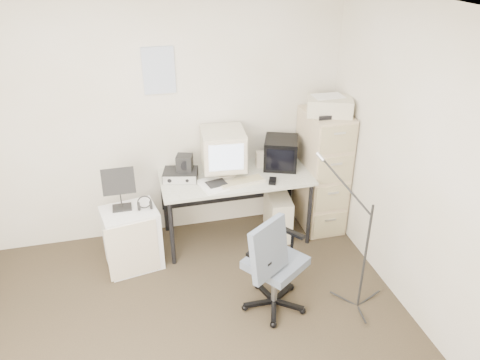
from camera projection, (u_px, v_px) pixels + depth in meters
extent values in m
cube|color=#322A1F|center=(202.00, 351.00, 3.65)|extent=(3.60, 3.60, 0.01)
cube|color=white|center=(184.00, 15.00, 2.48)|extent=(3.60, 3.60, 0.01)
cube|color=silver|center=(165.00, 120.00, 4.60)|extent=(3.60, 0.02, 2.50)
cube|color=silver|center=(435.00, 183.00, 3.45)|extent=(0.02, 3.60, 2.50)
cube|color=white|center=(159.00, 71.00, 4.36)|extent=(0.30, 0.02, 0.44)
cube|color=#C9B687|center=(322.00, 171.00, 4.95)|extent=(0.40, 0.60, 1.30)
cube|color=#B9B5AC|center=(330.00, 106.00, 4.58)|extent=(0.51, 0.43, 0.17)
cube|color=silver|center=(236.00, 207.00, 4.86)|extent=(1.50, 0.70, 0.73)
cube|color=#B9B5AC|center=(223.00, 153.00, 4.63)|extent=(0.45, 0.47, 0.46)
cube|color=black|center=(281.00, 153.00, 4.81)|extent=(0.44, 0.45, 0.30)
cube|color=beige|center=(260.00, 159.00, 4.84)|extent=(0.10, 0.10, 0.16)
cube|color=#B9B5AC|center=(241.00, 182.00, 4.54)|extent=(0.48, 0.24, 0.03)
cube|color=black|center=(273.00, 181.00, 4.55)|extent=(0.11, 0.13, 0.04)
cube|color=black|center=(181.00, 175.00, 4.60)|extent=(0.38, 0.31, 0.09)
cube|color=black|center=(185.00, 162.00, 4.57)|extent=(0.19, 0.18, 0.15)
cube|color=white|center=(212.00, 185.00, 4.49)|extent=(0.29, 0.35, 0.02)
cube|color=#B9B5AC|center=(278.00, 214.00, 4.99)|extent=(0.28, 0.52, 0.46)
cube|color=slate|center=(276.00, 261.00, 3.87)|extent=(0.78, 0.78, 0.97)
cube|color=silver|center=(132.00, 238.00, 4.46)|extent=(0.56, 0.48, 0.61)
cube|color=black|center=(119.00, 188.00, 4.26)|extent=(0.33, 0.24, 0.43)
torus|color=black|center=(145.00, 205.00, 4.32)|extent=(0.19, 0.19, 0.03)
cylinder|color=black|center=(367.00, 243.00, 3.78)|extent=(0.03, 0.03, 1.34)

